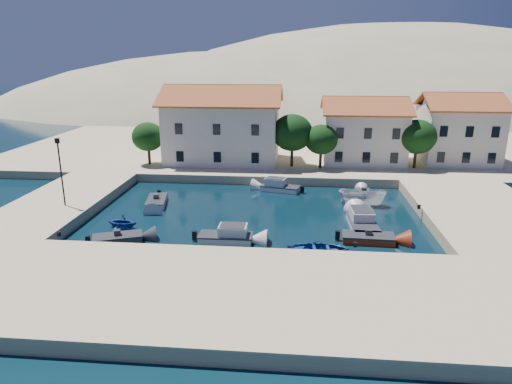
% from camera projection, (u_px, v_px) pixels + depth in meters
% --- Properties ---
extents(ground, '(400.00, 400.00, 0.00)m').
position_uv_depth(ground, '(244.00, 260.00, 33.05)').
color(ground, black).
rests_on(ground, ground).
extents(quay_south, '(52.00, 12.00, 1.00)m').
position_uv_depth(quay_south, '(232.00, 295.00, 27.18)').
color(quay_south, '#CEB88D').
rests_on(quay_south, ground).
extents(quay_east, '(11.00, 20.00, 1.00)m').
position_uv_depth(quay_east, '(485.00, 216.00, 40.64)').
color(quay_east, '#CEB88D').
rests_on(quay_east, ground).
extents(quay_west, '(8.00, 20.00, 1.00)m').
position_uv_depth(quay_west, '(61.00, 203.00, 44.13)').
color(quay_west, '#CEB88D').
rests_on(quay_west, ground).
extents(quay_north, '(80.00, 36.00, 1.00)m').
position_uv_depth(quay_north, '(286.00, 150.00, 68.99)').
color(quay_north, '#CEB88D').
rests_on(quay_north, ground).
extents(hills, '(254.00, 176.00, 99.00)m').
position_uv_depth(hills, '(347.00, 171.00, 155.87)').
color(hills, '#9A8F68').
rests_on(hills, ground).
extents(building_left, '(14.70, 9.45, 9.70)m').
position_uv_depth(building_left, '(223.00, 123.00, 58.60)').
color(building_left, silver).
rests_on(building_left, quay_north).
extents(building_mid, '(10.50, 8.40, 8.30)m').
position_uv_depth(building_mid, '(363.00, 129.00, 58.16)').
color(building_mid, silver).
rests_on(building_mid, quay_north).
extents(building_right, '(9.45, 8.40, 8.80)m').
position_uv_depth(building_right, '(458.00, 127.00, 57.99)').
color(building_right, silver).
rests_on(building_right, quay_north).
extents(trees, '(37.30, 5.30, 6.45)m').
position_uv_depth(trees, '(305.00, 136.00, 55.56)').
color(trees, '#382314').
rests_on(trees, quay_north).
extents(lamppost, '(0.35, 0.25, 6.22)m').
position_uv_depth(lamppost, '(60.00, 166.00, 40.87)').
color(lamppost, black).
rests_on(lamppost, quay_west).
extents(bollards, '(29.36, 9.56, 0.30)m').
position_uv_depth(bollards, '(284.00, 227.00, 36.16)').
color(bollards, black).
rests_on(bollards, ground).
extents(motorboat_grey_sw, '(4.16, 2.96, 1.25)m').
position_uv_depth(motorboat_grey_sw, '(118.00, 239.00, 36.06)').
color(motorboat_grey_sw, '#2D2D31').
rests_on(motorboat_grey_sw, ground).
extents(cabin_cruiser_south, '(4.28, 1.84, 1.60)m').
position_uv_depth(cabin_cruiser_south, '(226.00, 236.00, 36.13)').
color(cabin_cruiser_south, silver).
rests_on(cabin_cruiser_south, ground).
extents(rowboat_south, '(5.03, 3.88, 0.96)m').
position_uv_depth(rowboat_south, '(319.00, 254.00, 34.01)').
color(rowboat_south, navy).
rests_on(rowboat_south, ground).
extents(motorboat_red_se, '(4.17, 1.99, 1.25)m').
position_uv_depth(motorboat_red_se, '(368.00, 238.00, 36.15)').
color(motorboat_red_se, maroon).
rests_on(motorboat_red_se, ground).
extents(cabin_cruiser_east, '(2.39, 5.44, 1.60)m').
position_uv_depth(cabin_cruiser_east, '(363.00, 222.00, 39.11)').
color(cabin_cruiser_east, silver).
rests_on(cabin_cruiser_east, ground).
extents(boat_east, '(4.87, 2.54, 1.79)m').
position_uv_depth(boat_east, '(362.00, 205.00, 45.26)').
color(boat_east, silver).
rests_on(boat_east, ground).
extents(motorboat_white_ne, '(1.57, 3.19, 1.25)m').
position_uv_depth(motorboat_white_ne, '(364.00, 195.00, 47.58)').
color(motorboat_white_ne, silver).
rests_on(motorboat_white_ne, ground).
extents(rowboat_west, '(3.04, 2.73, 1.43)m').
position_uv_depth(rowboat_west, '(123.00, 228.00, 39.19)').
color(rowboat_west, navy).
rests_on(rowboat_west, ground).
extents(motorboat_white_west, '(2.51, 4.34, 1.25)m').
position_uv_depth(motorboat_white_west, '(157.00, 202.00, 45.28)').
color(motorboat_white_west, silver).
rests_on(motorboat_white_west, ground).
extents(cabin_cruiser_north, '(4.49, 2.74, 1.60)m').
position_uv_depth(cabin_cruiser_north, '(280.00, 187.00, 49.72)').
color(cabin_cruiser_north, silver).
rests_on(cabin_cruiser_north, ground).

